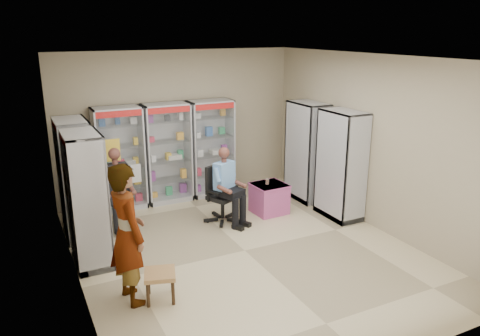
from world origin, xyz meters
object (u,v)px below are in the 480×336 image
woven_stool_a (269,200)px  standing_man (127,234)px  cabinet_back_right (211,148)px  pink_trunk (269,198)px  cabinet_back_mid (167,153)px  seated_shopkeeper (223,188)px  office_chair (222,194)px  wooden_chair (117,199)px  cabinet_right_near (341,165)px  woven_stool_b (160,286)px  cabinet_left_near (87,200)px  cabinet_right_far (307,151)px  cabinet_left_far (76,179)px  cabinet_back_left (120,159)px

woven_stool_a → standing_man: bearing=-148.2°
cabinet_back_right → pink_trunk: (0.55, -1.50, -0.71)m
cabinet_back_mid → standing_man: (-1.60, -3.31, -0.07)m
seated_shopkeeper → office_chair: bearing=65.2°
office_chair → standing_man: (-2.13, -1.83, 0.41)m
wooden_chair → woven_stool_a: 2.88m
cabinet_back_mid → pink_trunk: size_ratio=3.38×
office_chair → pink_trunk: office_chair is taller
cabinet_back_mid → woven_stool_a: size_ratio=5.35×
wooden_chair → pink_trunk: bearing=-15.8°
wooden_chair → pink_trunk: size_ratio=1.59×
cabinet_back_right → pink_trunk: 1.75m
cabinet_back_right → seated_shopkeeper: (-0.42, -1.53, -0.34)m
woven_stool_a → cabinet_back_right: bearing=116.0°
cabinet_back_right → standing_man: size_ratio=1.08×
cabinet_right_near → seated_shopkeeper: cabinet_right_near is taller
woven_stool_b → woven_stool_a: bearing=36.9°
cabinet_back_right → wooden_chair: cabinet_back_right is taller
cabinet_back_mid → cabinet_left_near: 2.77m
office_chair → seated_shopkeeper: seated_shopkeeper is taller
cabinet_right_near → wooden_chair: bearing=68.4°
cabinet_right_far → cabinet_left_far: size_ratio=1.00×
cabinet_right_far → cabinet_back_right: bearing=55.3°
cabinet_right_near → woven_stool_a: (-0.98, 0.90, -0.81)m
cabinet_back_left → woven_stool_a: size_ratio=5.35×
cabinet_right_far → pink_trunk: size_ratio=3.38×
cabinet_left_near → cabinet_right_far: bearing=101.4°
cabinet_left_far → office_chair: (2.41, -0.55, -0.48)m
cabinet_left_near → cabinet_left_far: bearing=180.0°
cabinet_right_near → woven_stool_b: 4.12m
office_chair → woven_stool_a: bearing=-16.9°
cabinet_left_near → woven_stool_a: (3.48, 0.70, -0.81)m
cabinet_left_far → office_chair: bearing=77.2°
cabinet_right_near → cabinet_left_far: bearing=73.7°
cabinet_right_far → office_chair: cabinet_right_far is taller
cabinet_back_mid → cabinet_right_far: 2.82m
cabinet_right_near → cabinet_left_far: size_ratio=1.00×
cabinet_back_mid → wooden_chair: (-1.20, -0.73, -0.53)m
cabinet_back_left → office_chair: bearing=-44.8°
cabinet_back_left → cabinet_left_far: same height
cabinet_right_near → wooden_chair: 4.10m
cabinet_right_far → wooden_chair: size_ratio=2.13×
wooden_chair → woven_stool_b: size_ratio=2.39×
cabinet_back_mid → woven_stool_a: (1.60, -1.33, -0.81)m
cabinet_back_left → cabinet_right_far: bearing=-17.8°
woven_stool_b → wooden_chair: bearing=88.7°
cabinet_left_near → woven_stool_a: cabinet_left_near is taller
cabinet_back_mid → cabinet_right_near: size_ratio=1.00×
cabinet_back_right → standing_man: cabinet_back_right is taller
wooden_chair → pink_trunk: (2.70, -0.77, -0.18)m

